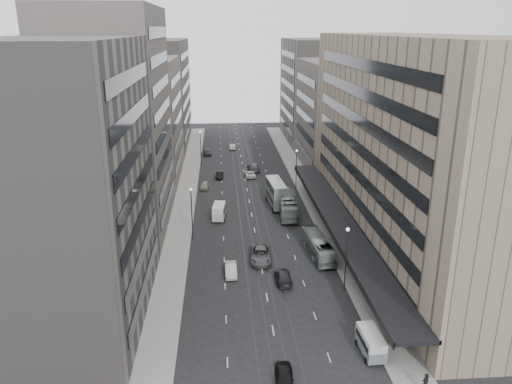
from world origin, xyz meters
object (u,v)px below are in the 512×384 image
object	(u,v)px
double_decker	(276,193)
bus_far	(288,205)
sedan_2	(261,255)
pedestrian	(425,383)
bus_near	(318,246)
vw_microbus	(371,342)
sedan_0	(284,378)
sedan_1	(231,270)
panel_van	(219,211)

from	to	relation	value
double_decker	bus_far	bearing A→B (deg)	-73.79
sedan_2	pedestrian	size ratio (longest dim) A/B	3.01
bus_near	vw_microbus	xyz separation A→B (m)	(0.90, -22.73, -0.13)
bus_far	sedan_0	world-z (taller)	bus_far
bus_far	sedan_1	bearing A→B (deg)	68.57
panel_van	sedan_2	xyz separation A→B (m)	(5.73, -16.07, -0.61)
bus_far	sedan_1	distance (m)	24.25
sedan_0	bus_near	bearing A→B (deg)	76.45
panel_van	bus_far	bearing A→B (deg)	15.05
sedan_1	sedan_0	bearing A→B (deg)	-79.73
bus_far	sedan_0	xyz separation A→B (m)	(-6.22, -43.52, -0.97)
bus_far	pedestrian	bearing A→B (deg)	101.70
sedan_1	bus_far	bearing A→B (deg)	63.44
sedan_1	panel_van	bearing A→B (deg)	93.27
bus_far	pedestrian	size ratio (longest dim) A/B	5.88
bus_far	panel_van	xyz separation A→B (m)	(-11.95, -1.82, -0.21)
bus_near	sedan_0	xyz separation A→B (m)	(-8.20, -26.61, -0.74)
bus_near	sedan_2	world-z (taller)	bus_near
bus_near	sedan_2	xyz separation A→B (m)	(-8.20, -0.98, -0.59)
pedestrian	bus_near	bearing A→B (deg)	-100.02
bus_near	double_decker	size ratio (longest dim) A/B	1.20
sedan_1	double_decker	bearing A→B (deg)	70.27
sedan_1	vw_microbus	bearing A→B (deg)	-53.95
panel_van	sedan_0	world-z (taller)	panel_van
panel_van	vw_microbus	bearing A→B (deg)	-62.18
sedan_0	sedan_2	world-z (taller)	sedan_2
bus_near	panel_van	bearing A→B (deg)	-51.39
bus_near	sedan_1	xyz separation A→B (m)	(-12.48, -4.93, -0.74)
bus_near	bus_far	size ratio (longest dim) A/B	0.86
bus_near	sedan_0	world-z (taller)	bus_near
double_decker	vw_microbus	distance (m)	44.08
double_decker	bus_near	bearing A→B (deg)	-85.10
sedan_0	double_decker	bearing A→B (deg)	88.06
bus_near	bus_far	distance (m)	17.03
bus_far	panel_van	world-z (taller)	bus_far
sedan_2	bus_far	bearing A→B (deg)	74.56
bus_near	bus_far	xyz separation A→B (m)	(-1.98, 16.91, 0.23)
bus_near	sedan_1	size ratio (longest dim) A/B	2.41
sedan_0	bus_far	bearing A→B (deg)	85.45
sedan_0	pedestrian	xyz separation A→B (m)	(12.20, -2.17, 0.46)
vw_microbus	sedan_2	distance (m)	23.58
sedan_1	sedan_2	world-z (taller)	sedan_2
sedan_0	sedan_2	xyz separation A→B (m)	(-0.00, 25.63, 0.14)
sedan_0	sedan_1	xyz separation A→B (m)	(-4.28, 21.69, -0.00)
panel_van	pedestrian	distance (m)	47.40
double_decker	sedan_0	bearing A→B (deg)	-100.28
sedan_0	sedan_2	distance (m)	25.63
bus_near	pedestrian	distance (m)	29.06
sedan_0	sedan_1	world-z (taller)	sedan_0
double_decker	panel_van	xyz separation A→B (m)	(-10.34, -6.02, -1.04)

